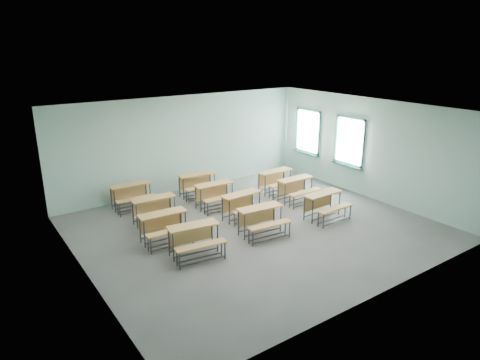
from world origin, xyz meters
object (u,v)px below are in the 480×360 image
Objects in this scene: desk_unit_r0c1 at (262,217)px; desk_unit_r1c1 at (244,202)px; desk_unit_r2c2 at (277,178)px; desk_unit_r3c1 at (198,182)px; desk_unit_r1c0 at (165,223)px; desk_unit_r3c0 at (132,193)px; desk_unit_r0c2 at (325,202)px; desk_unit_r0c0 at (195,236)px; desk_unit_r1c2 at (297,186)px; desk_unit_r2c1 at (216,192)px; desk_unit_r2c0 at (155,207)px.

desk_unit_r0c1 is 1.02× the size of desk_unit_r1c1.
desk_unit_r2c2 is 2.62m from desk_unit_r3c1.
desk_unit_r1c1 is at bearing 84.83° from desk_unit_r0c1.
desk_unit_r1c0 is 1.02× the size of desk_unit_r3c0.
desk_unit_r0c1 is 2.15m from desk_unit_r0c2.
desk_unit_r0c0 is 4.61m from desk_unit_r1c2.
desk_unit_r1c2 is at bearing -26.97° from desk_unit_r3c0.
desk_unit_r1c2 and desk_unit_r2c1 have the same top height.
desk_unit_r1c2 is 1.03m from desk_unit_r2c2.
desk_unit_r2c2 is 1.00× the size of desk_unit_r3c0.
desk_unit_r2c0 is 2.03m from desk_unit_r2c1.
desk_unit_r0c0 is 1.99m from desk_unit_r0c1.
desk_unit_r1c2 is 0.97× the size of desk_unit_r2c0.
desk_unit_r0c2 is at bearing 5.78° from desk_unit_r0c0.
desk_unit_r1c2 is at bearing -21.59° from desk_unit_r2c1.
desk_unit_r0c0 is 1.13m from desk_unit_r1c0.
desk_unit_r2c1 is at bearing 178.94° from desk_unit_r2c2.
desk_unit_r0c2 is 0.98× the size of desk_unit_r1c1.
desk_unit_r1c1 and desk_unit_r3c1 have the same top height.
desk_unit_r0c2 is (2.14, -0.16, 0.00)m from desk_unit_r0c1.
desk_unit_r0c1 and desk_unit_r2c1 have the same top height.
desk_unit_r0c2 is 2.52m from desk_unit_r2c2.
desk_unit_r1c0 is at bearing -128.99° from desk_unit_r3c1.
desk_unit_r2c0 is (-4.41, 0.92, 0.00)m from desk_unit_r1c2.
desk_unit_r0c1 is 2.50m from desk_unit_r1c0.
desk_unit_r1c0 is at bearing 162.35° from desk_unit_r0c2.
desk_unit_r2c2 is (4.43, 2.36, 0.00)m from desk_unit_r0c0.
desk_unit_r2c0 is at bearing -179.85° from desk_unit_r2c2.
desk_unit_r0c2 is at bearing -41.39° from desk_unit_r3c0.
desk_unit_r0c1 is 1.04× the size of desk_unit_r2c1.
desk_unit_r1c1 is 2.47m from desk_unit_r2c0.
desk_unit_r0c0 and desk_unit_r3c1 have the same top height.
desk_unit_r0c2 is 4.20m from desk_unit_r3c1.
desk_unit_r2c2 is at bearing 3.93° from desk_unit_r2c0.
desk_unit_r2c1 is at bearing 94.74° from desk_unit_r0c1.
desk_unit_r0c2 is at bearing -97.80° from desk_unit_r2c2.
desk_unit_r1c0 is (-0.26, 1.09, 0.00)m from desk_unit_r0c0.
desk_unit_r2c0 is at bearing -85.14° from desk_unit_r3c0.
desk_unit_r1c1 is 1.03× the size of desk_unit_r2c2.
desk_unit_r2c1 is 0.97× the size of desk_unit_r3c1.
desk_unit_r1c1 is 1.22m from desk_unit_r2c1.
desk_unit_r2c2 and desk_unit_r3c1 have the same top height.
desk_unit_r2c1 and desk_unit_r2c2 have the same top height.
desk_unit_r0c1 is 4.28m from desk_unit_r3c0.
desk_unit_r0c0 and desk_unit_r3c0 have the same top height.
desk_unit_r2c2 is at bearing 1.81° from desk_unit_r2c1.
desk_unit_r0c0 is 1.02× the size of desk_unit_r0c1.
desk_unit_r1c2 is at bearing 5.95° from desk_unit_r1c0.
desk_unit_r2c1 is (0.04, 2.34, 0.00)m from desk_unit_r0c1.
desk_unit_r0c0 is at bearing -87.55° from desk_unit_r2c0.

